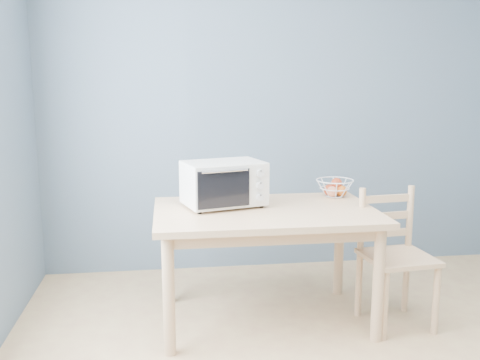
{
  "coord_description": "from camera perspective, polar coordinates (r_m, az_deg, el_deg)",
  "views": [
    {
      "loc": [
        -0.99,
        -2.06,
        1.55
      ],
      "look_at": [
        -0.54,
        1.26,
        0.93
      ],
      "focal_mm": 40.0,
      "sensor_mm": 36.0,
      "label": 1
    }
  ],
  "objects": [
    {
      "name": "dining_chair",
      "position": [
        3.6,
        16.15,
        -8.05
      ],
      "size": [
        0.45,
        0.45,
        0.87
      ],
      "rotation": [
        0.0,
        0.0,
        0.1
      ],
      "color": "tan",
      "rests_on": "ground"
    },
    {
      "name": "dining_table",
      "position": [
        3.42,
        2.7,
        -4.78
      ],
      "size": [
        1.4,
        0.9,
        0.75
      ],
      "color": "tan",
      "rests_on": "ground"
    },
    {
      "name": "room",
      "position": [
        2.3,
        17.88,
        3.7
      ],
      "size": [
        4.01,
        4.51,
        2.61
      ],
      "color": "tan",
      "rests_on": "ground"
    },
    {
      "name": "fruit_basket",
      "position": [
        3.8,
        10.06,
        -0.81
      ],
      "size": [
        0.31,
        0.31,
        0.13
      ],
      "rotation": [
        0.0,
        0.0,
        -0.21
      ],
      "color": "silver",
      "rests_on": "dining_table"
    },
    {
      "name": "toaster_oven",
      "position": [
        3.44,
        -2.05,
        -0.34
      ],
      "size": [
        0.57,
        0.48,
        0.29
      ],
      "rotation": [
        0.0,
        0.0,
        0.27
      ],
      "color": "silver",
      "rests_on": "dining_table"
    }
  ]
}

